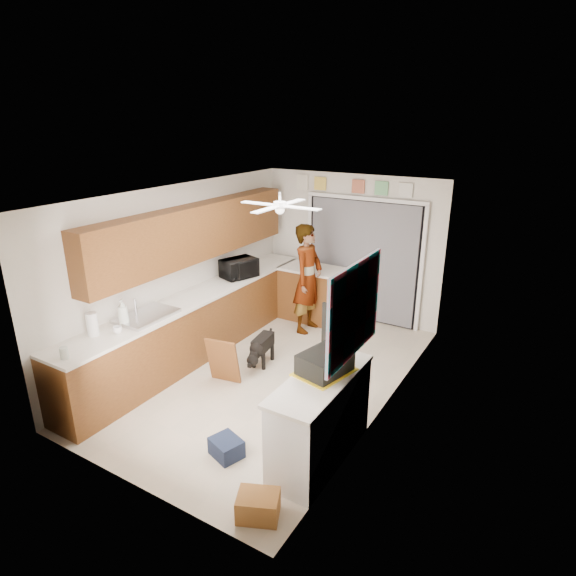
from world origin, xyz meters
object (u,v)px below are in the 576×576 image
at_px(cup, 117,330).
at_px(suitcase, 325,363).
at_px(cardboard_box, 258,506).
at_px(man, 308,279).
at_px(microwave, 239,268).
at_px(soap_bottle, 123,312).
at_px(paper_towel_roll, 92,324).
at_px(dog, 263,348).
at_px(navy_crate, 226,447).

bearing_deg(cup, suitcase, 9.91).
relative_size(cardboard_box, man, 0.21).
relative_size(cup, suitcase, 0.22).
bearing_deg(microwave, soap_bottle, -164.59).
bearing_deg(cardboard_box, paper_towel_roll, 169.53).
relative_size(microwave, dog, 0.89).
bearing_deg(cup, soap_bottle, 119.85).
bearing_deg(microwave, cardboard_box, -123.70).
bearing_deg(navy_crate, paper_towel_roll, -179.61).
relative_size(cardboard_box, navy_crate, 1.15).
relative_size(suitcase, man, 0.28).
bearing_deg(cup, paper_towel_roll, -137.60).
bearing_deg(man, microwave, 121.93).
relative_size(soap_bottle, cup, 3.13).
height_order(microwave, cardboard_box, microwave).
bearing_deg(navy_crate, cup, 174.33).
relative_size(microwave, suitcase, 1.08).
distance_m(cup, navy_crate, 1.94).
bearing_deg(suitcase, cardboard_box, -80.67).
distance_m(soap_bottle, man, 3.05).
bearing_deg(microwave, man, -38.97).
relative_size(cup, man, 0.06).
xyz_separation_m(cup, navy_crate, (1.72, -0.17, -0.89)).
bearing_deg(navy_crate, dog, 112.79).
bearing_deg(suitcase, microwave, 154.65).
distance_m(cup, paper_towel_roll, 0.29).
distance_m(microwave, cardboard_box, 4.13).
xyz_separation_m(microwave, cup, (0.02, -2.46, -0.11)).
bearing_deg(man, soap_bottle, 159.09).
height_order(soap_bottle, suitcase, soap_bottle).
distance_m(microwave, man, 1.13).
bearing_deg(cardboard_box, microwave, 128.42).
bearing_deg(soap_bottle, dog, 54.91).
bearing_deg(dog, cup, -127.77).
height_order(microwave, navy_crate, microwave).
bearing_deg(cardboard_box, man, 112.65).
xyz_separation_m(paper_towel_roll, cardboard_box, (2.68, -0.49, -0.97)).
height_order(cup, cardboard_box, cup).
xyz_separation_m(suitcase, cardboard_box, (-0.07, -1.12, -0.93)).
bearing_deg(paper_towel_roll, suitcase, 12.90).
bearing_deg(cardboard_box, dog, 122.88).
relative_size(soap_bottle, navy_crate, 1.07).
distance_m(suitcase, cardboard_box, 1.46).
height_order(suitcase, navy_crate, suitcase).
height_order(paper_towel_roll, suitcase, paper_towel_roll).
distance_m(cup, dog, 2.08).
relative_size(paper_towel_roll, suitcase, 0.56).
bearing_deg(dog, paper_towel_roll, -130.06).
bearing_deg(cardboard_box, soap_bottle, 161.19).
bearing_deg(man, dog, 179.88).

